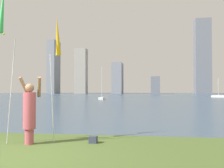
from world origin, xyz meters
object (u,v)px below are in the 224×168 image
sailboat_0 (218,96)px  sailboat_2 (102,98)px  person (30,111)px  bag (93,140)px  kite_flag_left (3,13)px  kite_flag_right (57,39)px

sailboat_0 → sailboat_2: size_ratio=0.75×
person → sailboat_2: sailboat_2 is taller
sailboat_2 → person: bearing=-83.5°
bag → kite_flag_left: bearing=-161.8°
kite_flag_left → kite_flag_right: size_ratio=1.18×
bag → sailboat_2: 31.89m
bag → sailboat_2: (-5.36, 31.44, 0.17)m
person → bag: (1.73, 0.40, -0.83)m
kite_flag_left → bag: 4.28m
kite_flag_left → person: bearing=30.8°
sailboat_2 → bag: bearing=-80.3°
kite_flag_left → kite_flag_right: kite_flag_left is taller
person → kite_flag_left: (-0.61, -0.37, 2.67)m
kite_flag_right → sailboat_2: (-4.25, 31.32, -2.76)m
bag → sailboat_2: bearing=99.7°
kite_flag_right → sailboat_2: sailboat_2 is taller
bag → person: bearing=-166.9°
sailboat_0 → kite_flag_right: bearing=-109.5°
person → sailboat_0: size_ratio=0.50×
bag → sailboat_0: sailboat_0 is taller
person → kite_flag_left: kite_flag_left is taller
kite_flag_right → sailboat_0: bearing=70.5°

